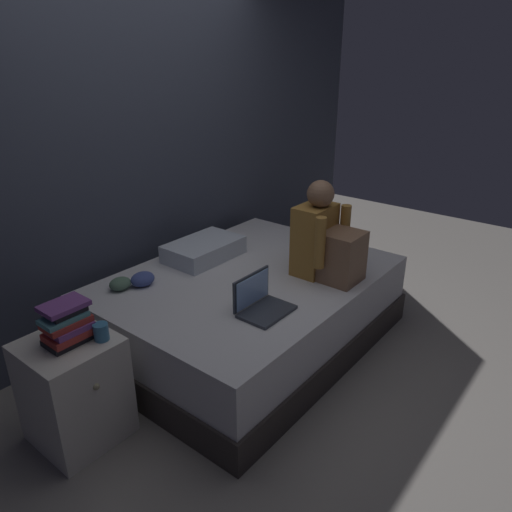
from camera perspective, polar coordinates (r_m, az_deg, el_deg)
ground_plane at (r=3.28m, az=1.08°, el=-13.17°), size 8.00×8.00×0.00m
wall_back at (r=3.56m, az=-14.66°, el=12.80°), size 5.60×0.10×2.70m
bed at (r=3.43m, az=-0.83°, el=-6.25°), size 2.00×1.50×0.53m
nightstand at (r=2.80m, az=-20.73°, el=-14.66°), size 0.44×0.46×0.59m
person_sitting at (r=3.24m, az=8.29°, el=1.76°), size 0.39×0.44×0.66m
laptop at (r=2.84m, az=0.57°, el=-5.55°), size 0.32×0.23×0.22m
pillow at (r=3.58m, az=-6.21°, el=0.79°), size 0.56×0.36×0.13m
book_stack at (r=2.59m, az=-21.59°, el=-7.54°), size 0.24×0.18×0.21m
mug at (r=2.58m, az=-17.93°, el=-8.58°), size 0.08×0.08×0.09m
clothes_pile at (r=3.22m, az=-14.37°, el=-2.89°), size 0.28×0.20×0.09m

